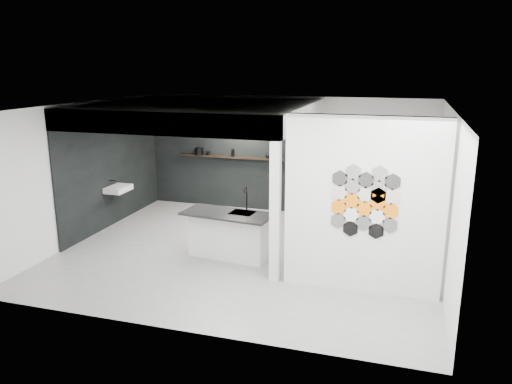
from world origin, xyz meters
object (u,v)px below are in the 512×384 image
object	(u,v)px
partition_panel	(363,206)
wall_basin	(118,189)
stockpot	(199,151)
glass_vase	(289,157)
utensil_cup	(208,153)
kettle	(269,156)
glass_bowl	(289,157)
bottle_dark	(233,153)
kitchen_island	(229,234)

from	to	relation	value
partition_panel	wall_basin	xyz separation A→B (m)	(-5.46, 1.80, -0.55)
partition_panel	stockpot	bearing A→B (deg)	138.68
partition_panel	glass_vase	size ratio (longest dim) A/B	21.32
utensil_cup	glass_vase	bearing A→B (deg)	0.00
kettle	glass_bowl	distance (m)	0.50
wall_basin	utensil_cup	bearing A→B (deg)	57.65
stockpot	wall_basin	bearing A→B (deg)	-117.38
partition_panel	utensil_cup	world-z (taller)	partition_panel
partition_panel	kettle	distance (m)	4.64
glass_vase	glass_bowl	bearing A→B (deg)	0.00
partition_panel	wall_basin	distance (m)	5.78
kettle	glass_bowl	world-z (taller)	kettle
utensil_cup	partition_panel	bearing A→B (deg)	-42.92
bottle_dark	utensil_cup	world-z (taller)	bottle_dark
wall_basin	glass_vase	world-z (taller)	glass_vase
utensil_cup	kettle	bearing A→B (deg)	0.00
stockpot	glass_bowl	size ratio (longest dim) A/B	1.41
kitchen_island	glass_bowl	xyz separation A→B (m)	(0.40, 3.12, 0.92)
wall_basin	kettle	xyz separation A→B (m)	(2.89, 2.07, 0.54)
kettle	glass_bowl	size ratio (longest dim) A/B	1.03
wall_basin	stockpot	bearing A→B (deg)	62.62
kitchen_island	bottle_dark	distance (m)	3.42
partition_panel	utensil_cup	size ratio (longest dim) A/B	28.05
partition_panel	utensil_cup	distance (m)	5.68
stockpot	partition_panel	bearing A→B (deg)	-41.32
stockpot	utensil_cup	size ratio (longest dim) A/B	2.14
partition_panel	kitchen_island	xyz separation A→B (m)	(-2.48, 0.74, -0.95)
stockpot	bottle_dark	bearing A→B (deg)	0.00
kettle	glass_vase	world-z (taller)	kettle
bottle_dark	partition_panel	bearing A→B (deg)	-47.85
wall_basin	kettle	world-z (taller)	kettle
kitchen_island	glass_vase	bearing A→B (deg)	89.16
kitchen_island	glass_bowl	distance (m)	3.28
partition_panel	kitchen_island	distance (m)	2.75
glass_bowl	partition_panel	bearing A→B (deg)	-61.77
kitchen_island	stockpot	bearing A→B (deg)	128.07
kettle	wall_basin	bearing A→B (deg)	-132.19
kitchen_island	glass_vase	xyz separation A→B (m)	(0.40, 3.12, 0.93)
stockpot	utensil_cup	distance (m)	0.24
glass_vase	bottle_dark	distance (m)	1.42
kitchen_island	utensil_cup	size ratio (longest dim) A/B	17.43
glass_vase	utensil_cup	size ratio (longest dim) A/B	1.32
kitchen_island	wall_basin	bearing A→B (deg)	167.01
partition_panel	wall_basin	size ratio (longest dim) A/B	4.67
partition_panel	kettle	size ratio (longest dim) A/B	17.92
stockpot	kettle	world-z (taller)	stockpot
kitchen_island	bottle_dark	bearing A→B (deg)	114.62
glass_bowl	glass_vase	bearing A→B (deg)	0.00
kettle	utensil_cup	world-z (taller)	kettle
stockpot	kettle	bearing A→B (deg)	0.00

